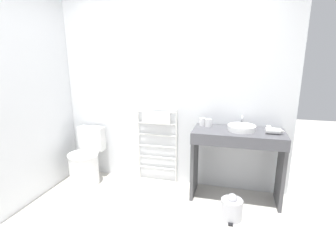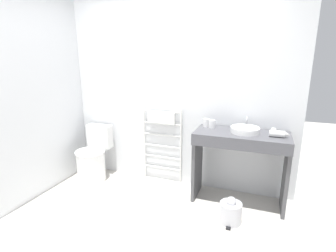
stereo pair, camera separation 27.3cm
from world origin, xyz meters
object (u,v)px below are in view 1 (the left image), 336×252
(cup_near_edge, at_px, (208,123))
(trash_bin, at_px, (232,208))
(towel_radiator, at_px, (157,131))
(toilet, at_px, (86,162))
(sink_basin, at_px, (242,128))
(cup_near_wall, at_px, (202,122))
(hair_dryer, at_px, (274,130))

(cup_near_edge, height_order, trash_bin, cup_near_edge)
(towel_radiator, xyz_separation_m, trash_bin, (1.06, -0.67, -0.62))
(toilet, xyz_separation_m, cup_near_edge, (1.68, 0.16, 0.64))
(towel_radiator, height_order, sink_basin, towel_radiator)
(cup_near_wall, distance_m, hair_dryer, 0.85)
(trash_bin, bearing_deg, toilet, 169.05)
(hair_dryer, bearing_deg, toilet, -179.02)
(toilet, xyz_separation_m, towel_radiator, (0.96, 0.28, 0.44))
(cup_near_edge, bearing_deg, sink_basin, -10.92)
(hair_dryer, distance_m, trash_bin, 0.99)
(sink_basin, bearing_deg, hair_dryer, -6.79)
(toilet, relative_size, cup_near_wall, 7.83)
(cup_near_wall, bearing_deg, trash_bin, -54.24)
(sink_basin, height_order, cup_near_edge, cup_near_edge)
(towel_radiator, relative_size, trash_bin, 3.48)
(hair_dryer, bearing_deg, towel_radiator, 170.69)
(cup_near_wall, bearing_deg, toilet, -172.89)
(toilet, bearing_deg, towel_radiator, 16.25)
(towel_radiator, height_order, cup_near_wall, towel_radiator)
(toilet, height_order, cup_near_edge, cup_near_edge)
(towel_radiator, bearing_deg, cup_near_edge, -9.63)
(sink_basin, distance_m, trash_bin, 0.93)
(cup_near_wall, relative_size, cup_near_edge, 1.00)
(cup_near_edge, relative_size, hair_dryer, 0.46)
(sink_basin, height_order, cup_near_wall, cup_near_wall)
(sink_basin, xyz_separation_m, trash_bin, (-0.05, -0.47, -0.80))
(toilet, height_order, trash_bin, toilet)
(hair_dryer, bearing_deg, cup_near_wall, 169.26)
(cup_near_edge, relative_size, trash_bin, 0.32)
(toilet, height_order, sink_basin, sink_basin)
(toilet, bearing_deg, sink_basin, 2.30)
(sink_basin, height_order, hair_dryer, hair_dryer)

